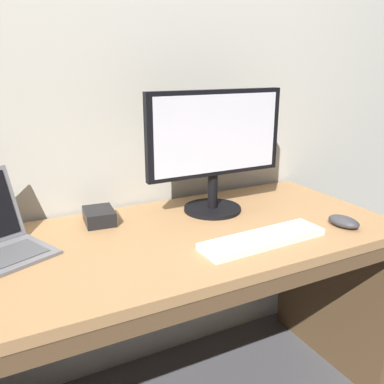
{
  "coord_description": "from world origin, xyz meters",
  "views": [
    {
      "loc": [
        -0.49,
        -1.16,
        1.3
      ],
      "look_at": [
        0.11,
        0.0,
        0.9
      ],
      "focal_mm": 38.72,
      "sensor_mm": 36.0,
      "label": 1
    }
  ],
  "objects_px": {
    "computer_mouse": "(344,222)",
    "external_drive_box": "(99,216)",
    "external_monitor": "(215,144)",
    "wired_keyboard": "(263,239)"
  },
  "relations": [
    {
      "from": "wired_keyboard",
      "to": "external_drive_box",
      "type": "relative_size",
      "value": 3.28
    },
    {
      "from": "external_monitor",
      "to": "computer_mouse",
      "type": "relative_size",
      "value": 4.67
    },
    {
      "from": "external_monitor",
      "to": "external_drive_box",
      "type": "height_order",
      "value": "external_monitor"
    },
    {
      "from": "computer_mouse",
      "to": "external_monitor",
      "type": "bearing_deg",
      "value": 124.1
    },
    {
      "from": "external_drive_box",
      "to": "computer_mouse",
      "type": "bearing_deg",
      "value": -29.73
    },
    {
      "from": "external_drive_box",
      "to": "external_monitor",
      "type": "bearing_deg",
      "value": -11.56
    },
    {
      "from": "external_monitor",
      "to": "computer_mouse",
      "type": "height_order",
      "value": "external_monitor"
    },
    {
      "from": "computer_mouse",
      "to": "external_drive_box",
      "type": "relative_size",
      "value": 0.88
    },
    {
      "from": "computer_mouse",
      "to": "external_drive_box",
      "type": "distance_m",
      "value": 0.86
    },
    {
      "from": "external_monitor",
      "to": "external_drive_box",
      "type": "relative_size",
      "value": 4.1
    }
  ]
}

